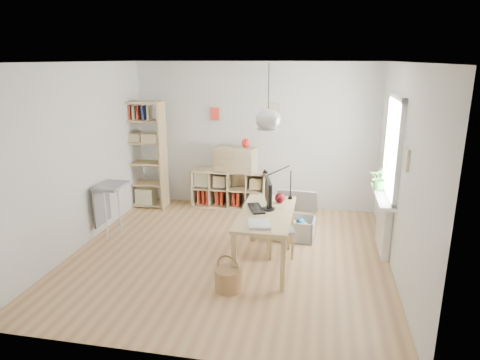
% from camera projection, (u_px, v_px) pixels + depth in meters
% --- Properties ---
extents(ground, '(4.50, 4.50, 0.00)m').
position_uv_depth(ground, '(229.00, 255.00, 6.21)').
color(ground, tan).
rests_on(ground, ground).
extents(room_shell, '(4.50, 4.50, 4.50)m').
position_uv_depth(room_shell, '(268.00, 119.00, 5.42)').
color(room_shell, white).
rests_on(room_shell, ground).
extents(window_unit, '(0.07, 1.16, 1.46)m').
position_uv_depth(window_unit, '(394.00, 148.00, 5.94)').
color(window_unit, white).
rests_on(window_unit, ground).
extents(radiator, '(0.10, 0.80, 0.80)m').
position_uv_depth(radiator, '(384.00, 225.00, 6.26)').
color(radiator, white).
rests_on(radiator, ground).
extents(windowsill, '(0.22, 1.20, 0.06)m').
position_uv_depth(windowsill, '(383.00, 196.00, 6.15)').
color(windowsill, white).
rests_on(windowsill, radiator).
extents(desk, '(0.70, 1.50, 0.75)m').
position_uv_depth(desk, '(266.00, 219.00, 5.79)').
color(desk, tan).
rests_on(desk, ground).
extents(cube_shelf, '(1.40, 0.38, 0.72)m').
position_uv_depth(cube_shelf, '(228.00, 191.00, 8.18)').
color(cube_shelf, beige).
rests_on(cube_shelf, ground).
extents(tall_bookshelf, '(0.80, 0.38, 2.00)m').
position_uv_depth(tall_bookshelf, '(143.00, 151.00, 7.98)').
color(tall_bookshelf, tan).
rests_on(tall_bookshelf, ground).
extents(side_table, '(0.40, 0.55, 0.85)m').
position_uv_depth(side_table, '(108.00, 195.00, 6.73)').
color(side_table, gray).
rests_on(side_table, ground).
extents(chair, '(0.44, 0.44, 0.75)m').
position_uv_depth(chair, '(280.00, 226.00, 6.14)').
color(chair, gray).
rests_on(chair, ground).
extents(wicker_basket, '(0.33, 0.33, 0.46)m').
position_uv_depth(wicker_basket, '(228.00, 279.00, 5.23)').
color(wicker_basket, '#916341').
rests_on(wicker_basket, ground).
extents(storage_chest, '(0.71, 0.79, 0.69)m').
position_uv_depth(storage_chest, '(294.00, 223.00, 6.79)').
color(storage_chest, beige).
rests_on(storage_chest, ground).
extents(monitor, '(0.19, 0.47, 0.42)m').
position_uv_depth(monitor, '(268.00, 193.00, 5.79)').
color(monitor, black).
rests_on(monitor, desk).
extents(keyboard, '(0.31, 0.47, 0.02)m').
position_uv_depth(keyboard, '(256.00, 208.00, 5.87)').
color(keyboard, black).
rests_on(keyboard, desk).
extents(task_lamp, '(0.43, 0.16, 0.46)m').
position_uv_depth(task_lamp, '(276.00, 179.00, 6.19)').
color(task_lamp, black).
rests_on(task_lamp, desk).
extents(yarn_ball, '(0.14, 0.14, 0.14)m').
position_uv_depth(yarn_ball, '(280.00, 198.00, 6.11)').
color(yarn_ball, '#4D0A10').
rests_on(yarn_ball, desk).
extents(paper_tray, '(0.33, 0.38, 0.03)m').
position_uv_depth(paper_tray, '(259.00, 224.00, 5.31)').
color(paper_tray, white).
rests_on(paper_tray, desk).
extents(drawer_chest, '(0.83, 0.48, 0.45)m').
position_uv_depth(drawer_chest, '(235.00, 159.00, 7.94)').
color(drawer_chest, beige).
rests_on(drawer_chest, cube_shelf).
extents(red_vase, '(0.15, 0.15, 0.18)m').
position_uv_depth(red_vase, '(246.00, 143.00, 7.81)').
color(red_vase, maroon).
rests_on(red_vase, drawer_chest).
extents(potted_plant, '(0.39, 0.36, 0.37)m').
position_uv_depth(potted_plant, '(381.00, 178.00, 6.31)').
color(potted_plant, '#36732B').
rests_on(potted_plant, windowsill).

